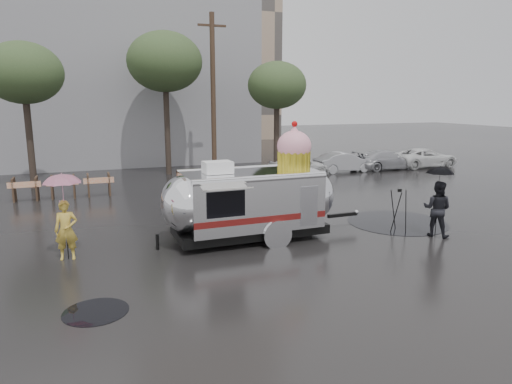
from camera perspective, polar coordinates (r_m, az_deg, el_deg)
name	(u,v)px	position (r m, az deg, el deg)	size (l,w,h in m)	color
ground	(262,252)	(13.15, 0.71, -7.53)	(120.00, 120.00, 0.00)	black
puddles	(326,225)	(16.06, 8.70, -4.11)	(12.65, 9.07, 0.01)	black
grey_building	(87,68)	(35.65, -20.39, 14.33)	(22.00, 12.00, 13.00)	gray
utility_pole	(213,94)	(26.53, -5.37, 12.14)	(1.60, 0.28, 9.00)	#473323
tree_left	(23,74)	(24.73, -27.08, 13.03)	(3.64, 3.64, 6.95)	#382D26
tree_mid	(165,62)	(27.04, -11.34, 15.61)	(4.20, 4.20, 8.03)	#382D26
tree_right	(277,86)	(26.75, 2.64, 13.11)	(3.36, 3.36, 6.42)	#382D26
barricade_row	(63,186)	(21.89, -22.97, 0.66)	(4.30, 0.80, 1.00)	#473323
parked_cars	(369,159)	(28.89, 13.98, 4.04)	(13.20, 1.90, 1.50)	silver
airstream_trailer	(253,198)	(14.06, -0.43, -0.76)	(6.89, 2.66, 3.71)	silver
person_left	(66,230)	(13.38, -22.64, -4.42)	(0.59, 0.39, 1.64)	gold
umbrella_pink	(63,188)	(13.13, -23.02, 0.42)	(1.23, 1.23, 2.39)	pink
person_right	(437,209)	(15.53, 21.69, -1.96)	(0.86, 0.48, 1.78)	black
umbrella_black	(440,177)	(15.34, 21.97, 1.73)	(1.05, 1.05, 2.27)	black
tripod	(399,206)	(15.71, 17.40, -1.74)	(0.59, 0.54, 1.43)	black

